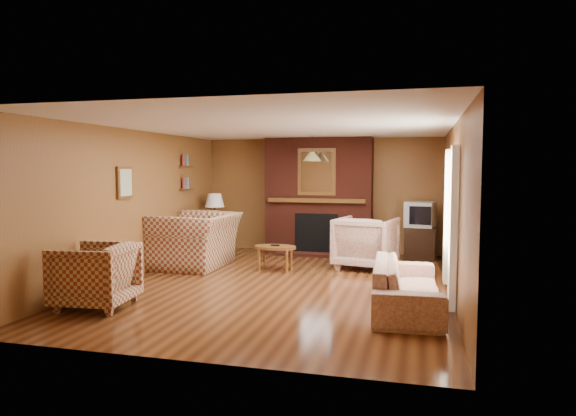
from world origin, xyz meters
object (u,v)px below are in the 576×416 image
(floral_sofa, at_px, (407,285))
(crt_tv, at_px, (420,214))
(plaid_armchair, at_px, (95,275))
(side_table, at_px, (215,239))
(table_lamp, at_px, (215,207))
(plaid_loveseat, at_px, (196,240))
(tv_stand, at_px, (420,243))
(coffee_table, at_px, (275,250))
(floral_armchair, at_px, (366,243))
(fireplace, at_px, (319,197))

(floral_sofa, bearing_deg, crt_tv, -5.27)
(plaid_armchair, bearing_deg, side_table, 176.15)
(table_lamp, bearing_deg, plaid_loveseat, -80.34)
(tv_stand, bearing_deg, crt_tv, -89.18)
(plaid_loveseat, bearing_deg, tv_stand, 115.73)
(plaid_armchair, height_order, floral_sofa, plaid_armchair)
(plaid_loveseat, bearing_deg, floral_sofa, 63.72)
(coffee_table, height_order, table_lamp, table_lamp)
(floral_sofa, bearing_deg, plaid_loveseat, 60.03)
(floral_sofa, relative_size, tv_stand, 3.28)
(side_table, height_order, tv_stand, tv_stand)
(floral_sofa, bearing_deg, coffee_table, 46.93)
(floral_sofa, bearing_deg, floral_armchair, 14.01)
(floral_sofa, xyz_separation_m, table_lamp, (-4.00, 3.38, 0.65))
(floral_armchair, relative_size, tv_stand, 1.60)
(coffee_table, xyz_separation_m, crt_tv, (2.42, 1.81, 0.51))
(side_table, bearing_deg, crt_tv, 4.74)
(floral_sofa, height_order, side_table, floral_sofa)
(plaid_loveseat, height_order, plaid_armchair, plaid_loveseat)
(coffee_table, distance_m, table_lamp, 2.34)
(crt_tv, bearing_deg, coffee_table, -143.24)
(floral_sofa, bearing_deg, tv_stand, -5.26)
(fireplace, relative_size, coffee_table, 3.25)
(tv_stand, distance_m, crt_tv, 0.56)
(fireplace, distance_m, tv_stand, 2.23)
(plaid_armchair, distance_m, crt_tv, 6.15)
(floral_sofa, bearing_deg, fireplace, 22.92)
(table_lamp, height_order, tv_stand, table_lamp)
(side_table, xyz_separation_m, table_lamp, (0.00, 0.00, 0.66))
(plaid_loveseat, xyz_separation_m, plaid_armchair, (-0.10, -2.83, -0.07))
(fireplace, bearing_deg, table_lamp, -165.71)
(floral_armchair, height_order, coffee_table, floral_armchair)
(side_table, bearing_deg, tv_stand, 4.82)
(plaid_armchair, bearing_deg, floral_sofa, 97.60)
(plaid_armchair, height_order, tv_stand, plaid_armchair)
(plaid_loveseat, relative_size, floral_sofa, 0.72)
(table_lamp, relative_size, tv_stand, 1.05)
(coffee_table, bearing_deg, table_lamp, 139.68)
(plaid_loveseat, bearing_deg, coffee_table, 90.86)
(fireplace, xyz_separation_m, side_table, (-2.10, -0.53, -0.89))
(side_table, relative_size, table_lamp, 0.89)
(plaid_loveseat, distance_m, floral_armchair, 3.04)
(plaid_armchair, relative_size, tv_stand, 1.43)
(fireplace, relative_size, floral_armchair, 2.38)
(fireplace, xyz_separation_m, plaid_loveseat, (-1.85, -2.00, -0.70))
(floral_armchair, distance_m, tv_stand, 1.53)
(coffee_table, relative_size, side_table, 1.25)
(tv_stand, bearing_deg, fireplace, 175.67)
(plaid_loveseat, xyz_separation_m, coffee_table, (1.48, 0.00, -0.11))
(floral_sofa, distance_m, side_table, 5.24)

